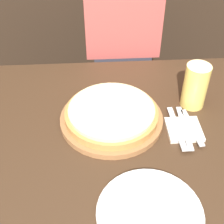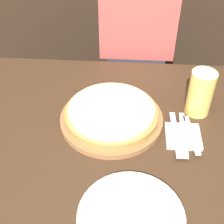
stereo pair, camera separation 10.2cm
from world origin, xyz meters
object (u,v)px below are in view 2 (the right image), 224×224
beer_glass (201,91)px  dinner_plate (131,217)px  dinner_knife (183,134)px  fork (175,134)px  spoon (191,135)px  diner_person (136,63)px  pizza_on_board (112,115)px

beer_glass → dinner_plate: 0.49m
dinner_knife → dinner_plate: bearing=-118.2°
fork → spoon: (0.05, 0.00, 0.00)m
dinner_plate → diner_person: size_ratio=0.20×
diner_person → fork: bearing=-77.6°
pizza_on_board → spoon: pizza_on_board is taller
pizza_on_board → diner_person: diner_person is taller
diner_person → dinner_plate: bearing=-90.3°
pizza_on_board → beer_glass: (0.29, 0.07, 0.06)m
dinner_plate → fork: dinner_plate is taller
dinner_plate → spoon: bearing=58.2°
dinner_plate → dinner_knife: bearing=61.8°
dinner_knife → spoon: same height
dinner_plate → fork: bearing=65.7°
spoon → beer_glass: bearing=75.4°
beer_glass → spoon: size_ratio=0.94×
dinner_knife → diner_person: bearing=104.7°
fork → spoon: same height
pizza_on_board → diner_person: bearing=81.6°
pizza_on_board → fork: (0.21, -0.06, -0.01)m
beer_glass → spoon: (-0.03, -0.13, -0.07)m
fork → dinner_knife: same height
dinner_plate → spoon: (0.18, 0.30, 0.01)m
fork → spoon: bearing=0.0°
spoon → diner_person: bearing=107.0°
beer_glass → dinner_plate: size_ratio=0.59×
dinner_knife → beer_glass: bearing=65.8°
dinner_plate → fork: size_ratio=1.35×
dinner_knife → diner_person: diner_person is taller
beer_glass → fork: size_ratio=0.80×
dinner_plate → fork: 0.32m
pizza_on_board → fork: size_ratio=1.71×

